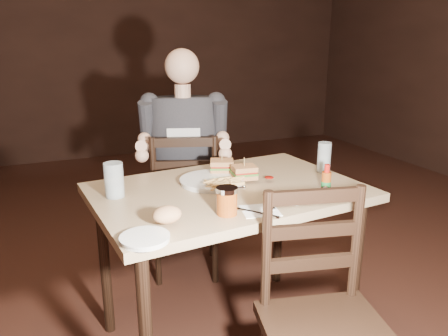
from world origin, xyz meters
name	(u,v)px	position (x,y,z in m)	size (l,w,h in m)	color
room_shell	(247,41)	(0.00, 0.00, 1.40)	(7.00, 7.00, 7.00)	black
main_table	(228,206)	(-0.19, -0.22, 0.69)	(1.23, 0.88, 0.77)	tan
chair_far	(186,203)	(-0.17, 0.47, 0.45)	(0.42, 0.46, 0.90)	black
chair_near	(329,334)	(-0.11, -0.90, 0.46)	(0.42, 0.46, 0.91)	black
diner	(184,130)	(-0.19, 0.42, 0.91)	(0.52, 0.40, 0.89)	#2B2B2F
dinner_plate	(212,181)	(-0.23, -0.13, 0.78)	(0.29, 0.29, 0.02)	white
sandwich_left	(222,162)	(-0.14, -0.04, 0.84)	(0.11, 0.09, 0.10)	tan
sandwich_right	(244,168)	(-0.09, -0.17, 0.83)	(0.11, 0.09, 0.10)	tan
fries_pile	(226,182)	(-0.21, -0.24, 0.80)	(0.22, 0.16, 0.04)	tan
ketchup_dollop	(269,177)	(0.02, -0.22, 0.79)	(0.04, 0.04, 0.01)	maroon
glass_left	(114,180)	(-0.67, -0.14, 0.84)	(0.08, 0.08, 0.15)	silver
glass_right	(324,157)	(0.35, -0.18, 0.85)	(0.07, 0.07, 0.15)	silver
hot_sauce	(326,179)	(0.17, -0.45, 0.83)	(0.04, 0.04, 0.13)	#8E3D10
salt_shaker	(297,198)	(-0.02, -0.51, 0.80)	(0.03, 0.03, 0.05)	white
pepper_shaker	(325,195)	(0.11, -0.53, 0.80)	(0.03, 0.03, 0.06)	#38332D
syrup_dispenser	(227,201)	(-0.31, -0.50, 0.82)	(0.08, 0.08, 0.11)	#8E3D10
napkin	(260,211)	(-0.18, -0.52, 0.77)	(0.14, 0.13, 0.00)	white
knife	(253,212)	(-0.22, -0.53, 0.78)	(0.01, 0.22, 0.01)	silver
fork	(269,202)	(-0.11, -0.45, 0.78)	(0.01, 0.17, 0.01)	silver
side_plate	(145,239)	(-0.65, -0.60, 0.78)	(0.16, 0.16, 0.01)	white
bread_roll	(167,215)	(-0.55, -0.51, 0.81)	(0.11, 0.09, 0.06)	tan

